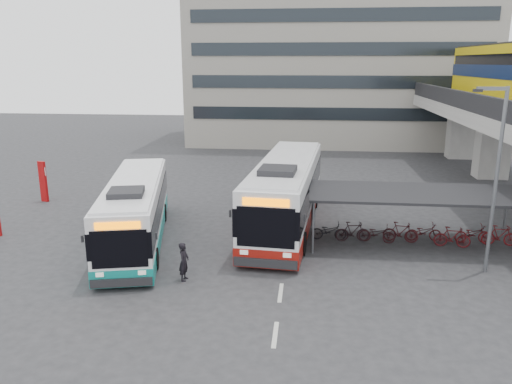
# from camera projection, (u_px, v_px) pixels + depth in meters

# --- Properties ---
(ground) EXTENTS (120.00, 120.00, 0.00)m
(ground) POSITION_uv_depth(u_px,v_px,m) (228.00, 260.00, 21.96)
(ground) COLOR #28282B
(ground) RESTS_ON ground
(bike_shelter) EXTENTS (10.00, 4.00, 2.54)m
(bike_shelter) POSITION_uv_depth(u_px,v_px,m) (414.00, 217.00, 23.65)
(bike_shelter) COLOR #595B60
(bike_shelter) RESTS_ON ground
(office_block) EXTENTS (30.00, 15.00, 25.00)m
(office_block) POSITION_uv_depth(u_px,v_px,m) (336.00, 22.00, 52.81)
(office_block) COLOR gray
(office_block) RESTS_ON ground
(road_markings) EXTENTS (0.15, 7.60, 0.01)m
(road_markings) POSITION_uv_depth(u_px,v_px,m) (281.00, 293.00, 18.82)
(road_markings) COLOR beige
(road_markings) RESTS_ON ground
(bus_main) EXTENTS (3.81, 12.99, 3.79)m
(bus_main) POSITION_uv_depth(u_px,v_px,m) (286.00, 193.00, 26.22)
(bus_main) COLOR white
(bus_main) RESTS_ON ground
(bus_teal) EXTENTS (4.88, 11.37, 3.29)m
(bus_teal) POSITION_uv_depth(u_px,v_px,m) (136.00, 211.00, 23.87)
(bus_teal) COLOR white
(bus_teal) RESTS_ON ground
(pedestrian) EXTENTS (0.43, 0.61, 1.57)m
(pedestrian) POSITION_uv_depth(u_px,v_px,m) (184.00, 262.00, 19.74)
(pedestrian) COLOR black
(pedestrian) RESTS_ON ground
(lamp_post) EXTENTS (1.33, 0.17, 7.56)m
(lamp_post) POSITION_uv_depth(u_px,v_px,m) (495.00, 170.00, 19.69)
(lamp_post) COLOR #595B60
(lamp_post) RESTS_ON ground
(sign_totem_north) EXTENTS (0.53, 0.32, 2.54)m
(sign_totem_north) POSITION_uv_depth(u_px,v_px,m) (43.00, 181.00, 30.83)
(sign_totem_north) COLOR #98090B
(sign_totem_north) RESTS_ON ground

